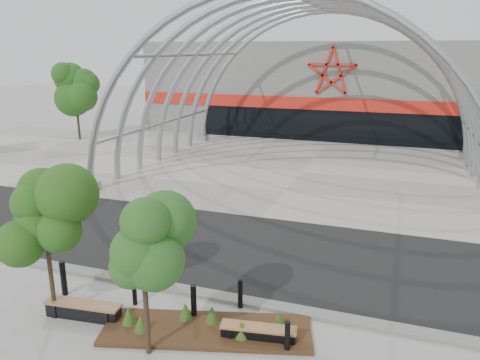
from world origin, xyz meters
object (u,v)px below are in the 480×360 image
street_tree_0 (44,222)px  bollard_2 (194,302)px  bench_1 (258,334)px  street_tree_1 (143,250)px  bench_0 (83,310)px

street_tree_0 → bollard_2: street_tree_0 is taller
street_tree_0 → bollard_2: bearing=16.9°
street_tree_0 → bench_1: 6.55m
street_tree_1 → bench_0: bearing=162.8°
street_tree_0 → bench_0: 2.79m
street_tree_1 → bollard_2: street_tree_1 is taller
street_tree_1 → bench_0: 3.76m
street_tree_1 → bench_1: bearing=29.7°
street_tree_1 → bench_0: street_tree_1 is taller
street_tree_1 → street_tree_0: bearing=169.4°
street_tree_0 → bench_1: (5.93, 0.77, -2.66)m
street_tree_1 → bollard_2: 2.99m
bench_0 → bollard_2: size_ratio=2.21×
street_tree_0 → bench_0: bearing=9.8°
bench_0 → bench_1: (5.06, 0.62, -0.02)m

